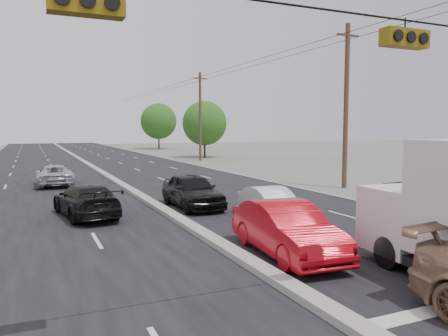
{
  "coord_description": "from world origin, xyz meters",
  "views": [
    {
      "loc": [
        -5.3,
        -6.54,
        3.69
      ],
      "look_at": [
        1.39,
        8.45,
        2.2
      ],
      "focal_mm": 35.0,
      "sensor_mm": 36.0,
      "label": 1
    }
  ],
  "objects_px": {
    "tree_right_far": "(159,121)",
    "red_sedan": "(287,230)",
    "queue_car_d": "(445,206)",
    "utility_pole_right_b": "(346,105)",
    "tree_right_mid": "(205,123)",
    "queue_car_a": "(192,191)",
    "queue_car_b": "(272,204)",
    "oncoming_near": "(86,201)",
    "utility_pole_right_c": "(200,116)",
    "oncoming_far": "(54,175)"
  },
  "relations": [
    {
      "from": "tree_right_mid",
      "to": "red_sedan",
      "type": "distance_m",
      "value": 43.31
    },
    {
      "from": "queue_car_d",
      "to": "queue_car_a",
      "type": "bearing_deg",
      "value": 134.45
    },
    {
      "from": "red_sedan",
      "to": "queue_car_b",
      "type": "relative_size",
      "value": 1.19
    },
    {
      "from": "utility_pole_right_c",
      "to": "queue_car_a",
      "type": "height_order",
      "value": "utility_pole_right_c"
    },
    {
      "from": "utility_pole_right_c",
      "to": "red_sedan",
      "type": "relative_size",
      "value": 2.14
    },
    {
      "from": "tree_right_mid",
      "to": "red_sedan",
      "type": "xyz_separation_m",
      "value": [
        -13.6,
        -40.97,
        -3.56
      ]
    },
    {
      "from": "queue_car_b",
      "to": "queue_car_a",
      "type": "bearing_deg",
      "value": 119.05
    },
    {
      "from": "tree_right_mid",
      "to": "queue_car_d",
      "type": "bearing_deg",
      "value": -98.02
    },
    {
      "from": "tree_right_mid",
      "to": "tree_right_far",
      "type": "relative_size",
      "value": 0.88
    },
    {
      "from": "red_sedan",
      "to": "oncoming_far",
      "type": "distance_m",
      "value": 20.09
    },
    {
      "from": "red_sedan",
      "to": "queue_car_b",
      "type": "bearing_deg",
      "value": 69.0
    },
    {
      "from": "tree_right_mid",
      "to": "queue_car_b",
      "type": "xyz_separation_m",
      "value": [
        -11.5,
        -36.55,
        -3.69
      ]
    },
    {
      "from": "utility_pole_right_b",
      "to": "tree_right_far",
      "type": "distance_m",
      "value": 55.11
    },
    {
      "from": "utility_pole_right_c",
      "to": "tree_right_mid",
      "type": "height_order",
      "value": "utility_pole_right_c"
    },
    {
      "from": "queue_car_b",
      "to": "oncoming_far",
      "type": "bearing_deg",
      "value": 119.24
    },
    {
      "from": "queue_car_a",
      "to": "queue_car_d",
      "type": "relative_size",
      "value": 0.96
    },
    {
      "from": "tree_right_far",
      "to": "oncoming_near",
      "type": "distance_m",
      "value": 61.07
    },
    {
      "from": "queue_car_d",
      "to": "tree_right_far",
      "type": "bearing_deg",
      "value": 81.07
    },
    {
      "from": "utility_pole_right_b",
      "to": "oncoming_far",
      "type": "height_order",
      "value": "utility_pole_right_b"
    },
    {
      "from": "tree_right_mid",
      "to": "queue_car_a",
      "type": "relative_size",
      "value": 1.55
    },
    {
      "from": "red_sedan",
      "to": "queue_car_d",
      "type": "distance_m",
      "value": 8.09
    },
    {
      "from": "queue_car_a",
      "to": "oncoming_near",
      "type": "xyz_separation_m",
      "value": [
        -4.78,
        -0.23,
        -0.09
      ]
    },
    {
      "from": "utility_pole_right_b",
      "to": "oncoming_near",
      "type": "height_order",
      "value": "utility_pole_right_b"
    },
    {
      "from": "utility_pole_right_b",
      "to": "tree_right_mid",
      "type": "height_order",
      "value": "utility_pole_right_b"
    },
    {
      "from": "utility_pole_right_b",
      "to": "queue_car_b",
      "type": "relative_size",
      "value": 2.53
    },
    {
      "from": "utility_pole_right_c",
      "to": "oncoming_far",
      "type": "height_order",
      "value": "utility_pole_right_c"
    },
    {
      "from": "utility_pole_right_c",
      "to": "queue_car_d",
      "type": "bearing_deg",
      "value": -95.1
    },
    {
      "from": "queue_car_a",
      "to": "tree_right_far",
      "type": "bearing_deg",
      "value": 74.97
    },
    {
      "from": "tree_right_mid",
      "to": "oncoming_far",
      "type": "xyz_separation_m",
      "value": [
        -18.92,
        -21.59,
        -3.67
      ]
    },
    {
      "from": "queue_car_d",
      "to": "oncoming_far",
      "type": "distance_m",
      "value": 22.52
    },
    {
      "from": "tree_right_mid",
      "to": "queue_car_a",
      "type": "height_order",
      "value": "tree_right_mid"
    },
    {
      "from": "queue_car_a",
      "to": "queue_car_d",
      "type": "height_order",
      "value": "queue_car_a"
    },
    {
      "from": "tree_right_far",
      "to": "queue_car_d",
      "type": "distance_m",
      "value": 65.22
    },
    {
      "from": "oncoming_far",
      "to": "oncoming_near",
      "type": "bearing_deg",
      "value": 93.94
    },
    {
      "from": "queue_car_a",
      "to": "oncoming_near",
      "type": "bearing_deg",
      "value": -178.13
    },
    {
      "from": "tree_right_far",
      "to": "queue_car_a",
      "type": "xyz_separation_m",
      "value": [
        -14.46,
        -57.57,
        -4.17
      ]
    },
    {
      "from": "utility_pole_right_c",
      "to": "queue_car_d",
      "type": "relative_size",
      "value": 2.08
    },
    {
      "from": "utility_pole_right_c",
      "to": "tree_right_far",
      "type": "xyz_separation_m",
      "value": [
        3.5,
        30.0,
        -0.15
      ]
    },
    {
      "from": "queue_car_d",
      "to": "oncoming_near",
      "type": "distance_m",
      "value": 14.42
    },
    {
      "from": "tree_right_mid",
      "to": "tree_right_far",
      "type": "xyz_separation_m",
      "value": [
        1.0,
        25.0,
        0.62
      ]
    },
    {
      "from": "utility_pole_right_b",
      "to": "oncoming_near",
      "type": "xyz_separation_m",
      "value": [
        -15.74,
        -2.8,
        -4.41
      ]
    },
    {
      "from": "queue_car_b",
      "to": "red_sedan",
      "type": "bearing_deg",
      "value": -112.55
    },
    {
      "from": "tree_right_far",
      "to": "red_sedan",
      "type": "relative_size",
      "value": 1.74
    },
    {
      "from": "red_sedan",
      "to": "oncoming_near",
      "type": "bearing_deg",
      "value": 124.01
    },
    {
      "from": "red_sedan",
      "to": "queue_car_a",
      "type": "bearing_deg",
      "value": 93.43
    },
    {
      "from": "oncoming_near",
      "to": "queue_car_a",
      "type": "bearing_deg",
      "value": 175.12
    },
    {
      "from": "utility_pole_right_c",
      "to": "queue_car_b",
      "type": "distance_m",
      "value": 33.11
    },
    {
      "from": "tree_right_far",
      "to": "queue_car_d",
      "type": "bearing_deg",
      "value": -95.82
    },
    {
      "from": "queue_car_d",
      "to": "oncoming_far",
      "type": "relative_size",
      "value": 1.0
    },
    {
      "from": "utility_pole_right_c",
      "to": "tree_right_far",
      "type": "relative_size",
      "value": 1.23
    }
  ]
}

